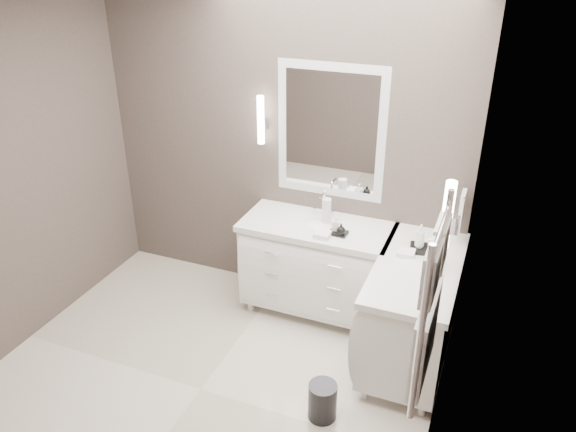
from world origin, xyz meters
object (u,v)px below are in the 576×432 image
at_px(vanity_back, 316,262).
at_px(towel_ladder, 428,312).
at_px(waste_bin, 322,401).
at_px(vanity_right, 413,307).

distance_m(vanity_back, towel_ladder, 2.16).
bearing_deg(towel_ladder, vanity_back, 124.10).
distance_m(towel_ladder, waste_bin, 1.50).
relative_size(vanity_back, towel_ladder, 1.38).
xyz_separation_m(towel_ladder, waste_bin, (-0.65, 0.49, -1.26)).
bearing_deg(waste_bin, towel_ladder, -37.03).
distance_m(vanity_back, vanity_right, 0.93).
distance_m(vanity_back, waste_bin, 1.27).
relative_size(vanity_right, waste_bin, 4.52).
bearing_deg(vanity_back, vanity_right, -20.38).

